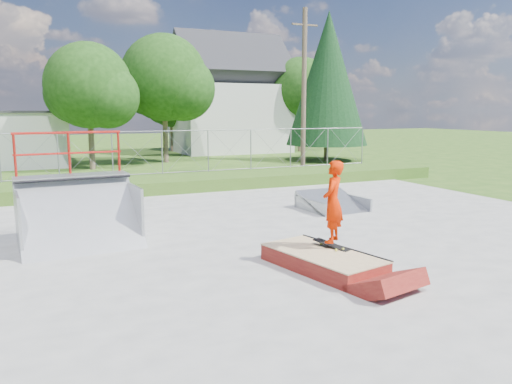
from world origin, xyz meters
The scene contains 16 objects.
ground centered at (0.00, 0.00, 0.00)m, with size 120.00×120.00×0.00m, color #2B5016.
concrete_pad centered at (0.00, 0.00, 0.02)m, with size 20.00×16.00×0.04m, color gray.
grass_berm centered at (0.00, 9.50, 0.25)m, with size 24.00×3.00×0.50m, color #2B5016.
grind_box centered at (0.21, -1.76, 0.18)m, with size 1.70×2.68×0.37m.
quarter_pipe centered at (-3.98, 2.07, 1.30)m, with size 2.60×2.20×2.60m, color #9EA1A6, non-canonical shape.
flat_bank_ramp centered at (3.65, 3.23, 0.26)m, with size 1.72×1.84×0.53m, color #9EA1A6, non-canonical shape.
skateboard centered at (0.56, -1.54, 0.41)m, with size 0.22×0.80×0.02m, color black.
skater centered at (0.56, -1.54, 1.24)m, with size 0.60×0.39×1.65m, color red.
chain_link_fence centered at (0.00, 10.50, 1.40)m, with size 20.00×0.06×1.80m, color gray, non-canonical shape.
gable_house centered at (9.00, 26.00, 3.84)m, with size 8.40×6.08×8.94m.
utility_pole centered at (7.50, 12.00, 4.00)m, with size 0.24×0.24×8.00m, color brown.
tree_left_near centered at (-1.75, 17.83, 4.24)m, with size 4.76×4.48×6.65m.
tree_center centered at (2.78, 19.81, 4.85)m, with size 5.44×5.12×7.60m.
tree_right_far centered at (14.27, 23.82, 4.54)m, with size 5.10×4.80×7.12m.
tree_back_mid centered at (5.21, 27.86, 3.63)m, with size 4.08×3.84×5.70m.
conifer_tree centered at (12.00, 17.00, 5.05)m, with size 5.04×5.04×9.10m.
Camera 1 is at (-4.85, -9.86, 3.11)m, focal length 35.00 mm.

